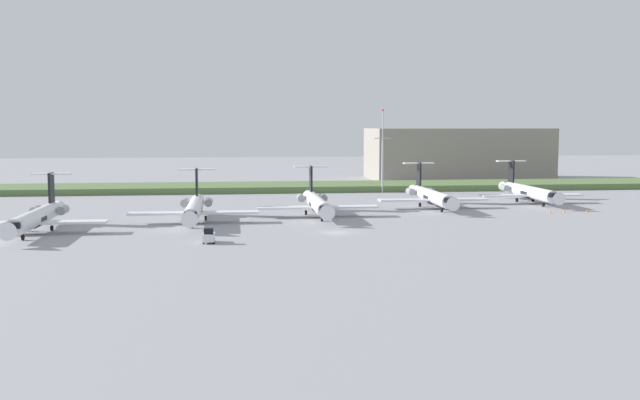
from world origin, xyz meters
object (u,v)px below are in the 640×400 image
regional_jet_fourth (431,196)px  safety_cone_front_marker (550,212)px  safety_cone_mid_marker (564,211)px  safety_cone_rear_marker (587,211)px  regional_jet_fifth (528,191)px  antenna_mast (383,158)px  regional_jet_third (317,203)px  regional_jet_nearest (36,217)px  baggage_tug (209,236)px  regional_jet_second (194,208)px

regional_jet_fourth → safety_cone_front_marker: 24.14m
safety_cone_mid_marker → safety_cone_rear_marker: bearing=-1.7°
safety_cone_mid_marker → safety_cone_rear_marker: 4.61m
regional_jet_fifth → antenna_mast: 39.89m
antenna_mast → safety_cone_rear_marker: bearing=-56.0°
regional_jet_third → regional_jet_fourth: size_ratio=1.00×
regional_jet_fifth → safety_cone_mid_marker: 18.59m
safety_cone_front_marker → safety_cone_rear_marker: same height
regional_jet_fifth → antenna_mast: antenna_mast is taller
regional_jet_third → regional_jet_fifth: same height
regional_jet_nearest → baggage_tug: size_ratio=9.69×
regional_jet_third → safety_cone_front_marker: (46.24, -1.03, -2.26)m
regional_jet_third → safety_cone_rear_marker: size_ratio=56.36×
regional_jet_second → antenna_mast: 69.49m
regional_jet_nearest → safety_cone_mid_marker: bearing=9.2°
safety_cone_front_marker → safety_cone_mid_marker: size_ratio=1.00×
regional_jet_second → safety_cone_front_marker: bearing=4.3°
baggage_tug → safety_cone_mid_marker: baggage_tug is taller
regional_jet_second → regional_jet_third: (22.73, 6.21, 0.00)m
antenna_mast → regional_jet_third: bearing=-115.7°
antenna_mast → safety_cone_front_marker: bearing=-63.2°
baggage_tug → safety_cone_rear_marker: size_ratio=5.82×
antenna_mast → safety_cone_front_marker: (23.91, -47.35, -8.59)m
regional_jet_nearest → regional_jet_fourth: bearing=20.5°
regional_jet_nearest → regional_jet_fifth: (96.96, 34.11, 0.00)m
safety_cone_rear_marker → safety_cone_mid_marker: bearing=178.3°
regional_jet_second → antenna_mast: size_ratio=1.46×
regional_jet_fifth → baggage_tug: bearing=-145.3°
regional_jet_fourth → regional_jet_nearest: bearing=-159.5°
regional_jet_nearest → regional_jet_fourth: (72.77, 27.17, 0.00)m
regional_jet_nearest → regional_jet_fourth: 77.67m
baggage_tug → safety_cone_rear_marker: 79.12m
baggage_tug → regional_jet_second: bearing=97.8°
regional_jet_fourth → antenna_mast: antenna_mast is taller
regional_jet_fifth → regional_jet_fourth: bearing=-164.0°
regional_jet_fifth → safety_cone_front_marker: (-3.37, -18.93, -2.26)m
baggage_tug → regional_jet_fifth: bearing=34.7°
regional_jet_fourth → baggage_tug: size_ratio=9.69×
regional_jet_fourth → baggage_tug: 60.79m
antenna_mast → safety_cone_front_marker: antenna_mast is taller
regional_jet_fourth → safety_cone_mid_marker: size_ratio=56.36×
regional_jet_third → safety_cone_mid_marker: (49.40, -0.55, -2.26)m
regional_jet_second → baggage_tug: bearing=-82.2°
safety_cone_front_marker → safety_cone_rear_marker: 7.78m
antenna_mast → regional_jet_second: bearing=-130.6°
regional_jet_second → baggage_tug: (3.26, -23.80, -1.53)m
regional_jet_fourth → safety_cone_front_marker: regional_jet_fourth is taller
safety_cone_mid_marker → regional_jet_fourth: bearing=154.4°
baggage_tug → regional_jet_nearest: bearing=153.7°
regional_jet_fourth → safety_cone_rear_marker: 30.96m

